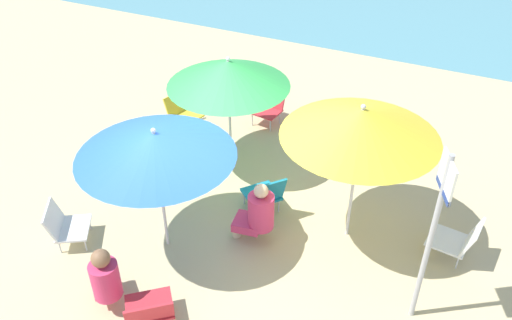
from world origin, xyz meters
The scene contains 13 objects.
ground_plane centered at (0.00, 0.00, 0.00)m, with size 40.00×40.00×0.00m, color #CCB789.
umbrella_yellow centered at (1.53, 0.56, 1.76)m, with size 1.92×1.92×2.01m.
umbrella_green centered at (-0.67, 1.40, 1.57)m, with size 1.83×1.83×1.83m.
umbrella_blue centered at (-0.57, -0.63, 1.59)m, with size 1.91×1.91×1.81m.
beach_chair_a centered at (-0.62, 2.79, 0.34)m, with size 0.54×0.56×0.62m.
beach_chair_b centered at (0.01, -1.85, 0.31)m, with size 0.75×0.75×0.58m.
beach_chair_c centered at (0.34, 0.48, 0.35)m, with size 0.73×0.72×0.68m.
beach_chair_d centered at (2.91, 0.73, 0.31)m, with size 0.63×0.54×0.61m.
beach_chair_e centered at (-1.92, 1.96, 0.34)m, with size 0.62×0.58×0.62m.
beach_chair_f centered at (-1.79, -1.16, 0.30)m, with size 0.69×0.70×0.58m.
person_a centered at (-0.61, -1.78, 0.46)m, with size 0.54×0.52×0.92m.
person_b centered at (0.48, -0.07, 0.48)m, with size 0.57×0.39×0.95m.
warning_sign centered at (2.61, -0.42, 1.44)m, with size 0.19×0.41×2.24m.
Camera 1 is at (2.67, -4.77, 4.99)m, focal length 37.22 mm.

